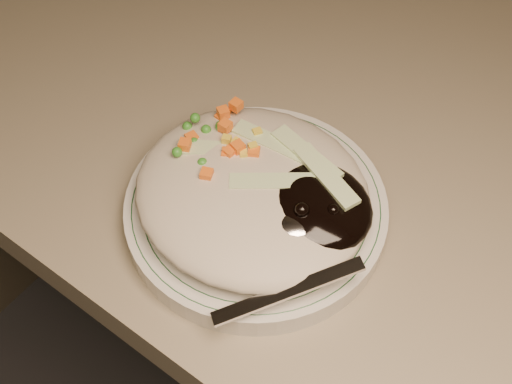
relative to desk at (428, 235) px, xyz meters
The scene contains 4 objects.
desk is the anchor object (origin of this frame).
plate 0.31m from the desk, 112.99° to the right, with size 0.22×0.22×0.02m, color silver.
plate_rim 0.32m from the desk, 112.99° to the right, with size 0.20×0.20×0.00m.
meal 0.33m from the desk, 111.92° to the right, with size 0.21×0.19×0.05m.
Camera 1 is at (0.12, 0.89, 1.23)m, focal length 50.00 mm.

